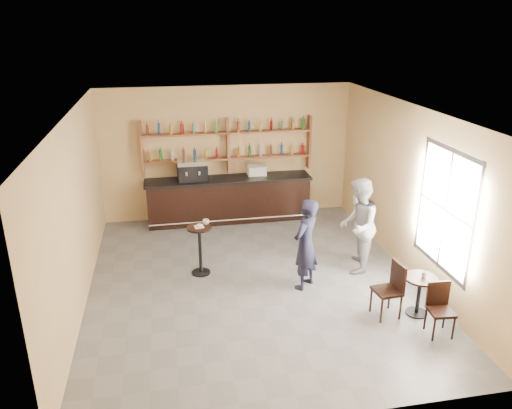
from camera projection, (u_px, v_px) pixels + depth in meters
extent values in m
plane|color=slate|center=(253.00, 282.00, 9.37)|extent=(7.00, 7.00, 0.00)
plane|color=white|center=(253.00, 112.00, 8.24)|extent=(7.00, 7.00, 0.00)
plane|color=tan|center=(227.00, 153.00, 12.03)|extent=(7.00, 0.00, 7.00)
plane|color=tan|center=(309.00, 309.00, 5.59)|extent=(7.00, 0.00, 7.00)
plane|color=tan|center=(76.00, 214.00, 8.29)|extent=(0.00, 7.00, 7.00)
plane|color=tan|center=(411.00, 192.00, 9.33)|extent=(0.00, 7.00, 7.00)
plane|color=white|center=(445.00, 210.00, 8.19)|extent=(0.00, 2.00, 2.00)
cube|color=white|center=(199.00, 227.00, 9.36)|extent=(0.20, 0.20, 0.00)
torus|color=#C47947|center=(200.00, 226.00, 9.34)|extent=(0.16, 0.16, 0.05)
imported|color=white|center=(206.00, 222.00, 9.46)|extent=(0.14, 0.14, 0.10)
imported|color=black|center=(306.00, 244.00, 8.93)|extent=(0.73, 0.73, 1.71)
imported|color=white|center=(424.00, 274.00, 8.13)|extent=(0.12, 0.12, 0.10)
imported|color=#A7A6AC|center=(358.00, 226.00, 9.52)|extent=(1.04, 1.13, 1.87)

